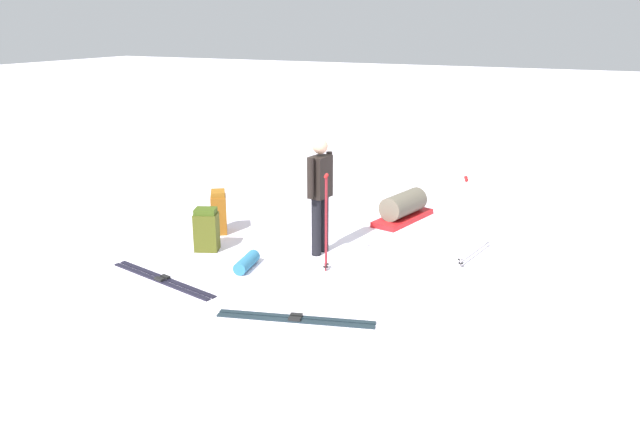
{
  "coord_description": "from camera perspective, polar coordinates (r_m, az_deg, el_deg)",
  "views": [
    {
      "loc": [
        7.61,
        3.67,
        3.27
      ],
      "look_at": [
        0.0,
        0.0,
        0.7
      ],
      "focal_mm": 35.22,
      "sensor_mm": 36.0,
      "label": 1
    }
  ],
  "objects": [
    {
      "name": "backpack_large_dark",
      "position": [
        9.4,
        -10.28,
        -1.7
      ],
      "size": [
        0.38,
        0.42,
        0.64
      ],
      "color": "#454915",
      "rests_on": "ground_plane"
    },
    {
      "name": "skier_standing",
      "position": [
        8.95,
        0.01,
        1.91
      ],
      "size": [
        0.57,
        0.26,
        1.7
      ],
      "color": "black",
      "rests_on": "ground_plane"
    },
    {
      "name": "sleeping_mat_rolled",
      "position": [
        8.7,
        -6.67,
        -4.65
      ],
      "size": [
        0.57,
        0.27,
        0.18
      ],
      "primitive_type": "cylinder",
      "rotation": [
        0.0,
        1.57,
        3.32
      ],
      "color": "teal",
      "rests_on": "ground_plane"
    },
    {
      "name": "ski_poles_planted_far",
      "position": [
        8.76,
        12.9,
        -0.54
      ],
      "size": [
        0.21,
        0.11,
        1.27
      ],
      "color": "#BAADB5",
      "rests_on": "ground_plane"
    },
    {
      "name": "backpack_bright",
      "position": [
        10.14,
        -9.18,
        -0.11
      ],
      "size": [
        0.42,
        0.39,
        0.69
      ],
      "color": "brown",
      "rests_on": "ground_plane"
    },
    {
      "name": "gear_sled",
      "position": [
        10.74,
        7.57,
        0.3
      ],
      "size": [
        1.39,
        0.73,
        0.49
      ],
      "color": "red",
      "rests_on": "ground_plane"
    },
    {
      "name": "ski_poles_planted_near",
      "position": [
        8.39,
        0.56,
        -0.62
      ],
      "size": [
        0.16,
        0.1,
        1.34
      ],
      "color": "maroon",
      "rests_on": "ground_plane"
    },
    {
      "name": "ski_pair_near",
      "position": [
        7.27,
        -2.24,
        -9.75
      ],
      "size": [
        0.66,
        1.8,
        0.05
      ],
      "color": "#18252C",
      "rests_on": "ground_plane"
    },
    {
      "name": "ski_pair_far",
      "position": [
        8.54,
        -14.13,
        -6.05
      ],
      "size": [
        0.58,
        1.89,
        0.05
      ],
      "color": "black",
      "rests_on": "ground_plane"
    },
    {
      "name": "ground_plane",
      "position": [
        9.06,
        0.0,
        -4.24
      ],
      "size": [
        80.0,
        80.0,
        0.0
      ],
      "primitive_type": "plane",
      "color": "white"
    }
  ]
}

